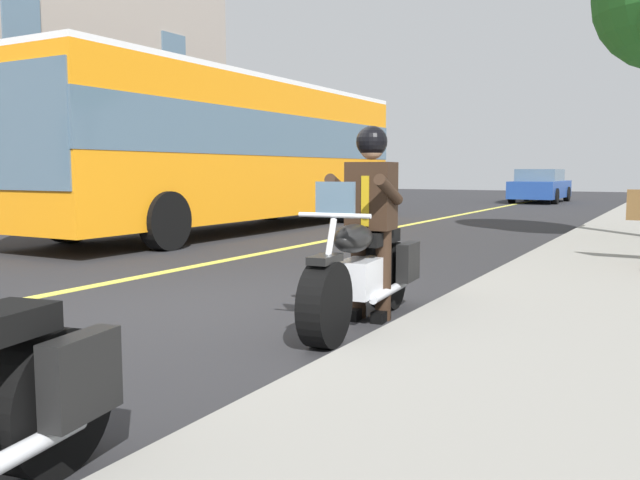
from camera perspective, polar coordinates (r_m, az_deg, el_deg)
name	(u,v)px	position (r m, az deg, el deg)	size (l,w,h in m)	color
ground_plane	(211,309)	(6.54, -9.38, -5.92)	(80.00, 80.00, 0.00)	#28282B
lane_center_stripe	(70,290)	(7.93, -20.80, -4.10)	(60.00, 0.16, 0.01)	#E5DB4C
motorcycle_main	(363,273)	(5.79, 3.77, -2.86)	(2.22, 0.73, 1.26)	black
rider_main	(371,205)	(5.91, 4.41, 3.01)	(0.66, 0.59, 1.74)	black
bus_near	(234,147)	(14.90, -7.42, 8.02)	(11.05, 2.70, 3.30)	orange
car_silver	(540,186)	(29.42, 18.52, 4.45)	(4.60, 1.92, 1.40)	navy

